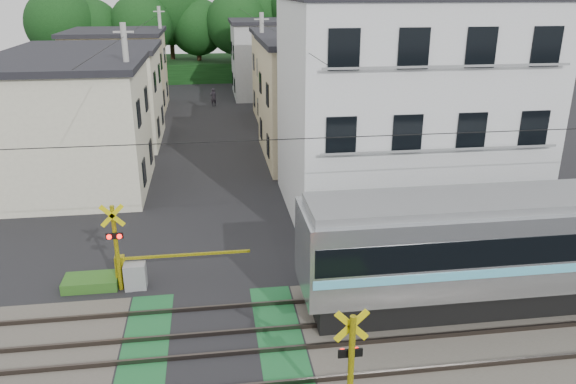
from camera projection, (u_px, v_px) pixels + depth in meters
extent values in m
plane|color=black|center=(213.00, 346.00, 15.77)|extent=(120.00, 120.00, 0.00)
cube|color=#47423A|center=(213.00, 346.00, 15.77)|extent=(120.00, 6.00, 0.00)
cube|color=black|center=(213.00, 346.00, 15.77)|extent=(5.20, 120.00, 0.00)
cube|color=#145126|center=(144.00, 352.00, 15.52)|extent=(1.30, 6.00, 0.00)
cube|color=#145126|center=(280.00, 340.00, 16.02)|extent=(1.30, 6.00, 0.00)
cube|color=#3F3833|center=(214.00, 355.00, 15.28)|extent=(120.00, 0.08, 0.14)
cube|color=#3F3833|center=(213.00, 334.00, 16.21)|extent=(120.00, 0.08, 0.14)
cube|color=#3F3833|center=(212.00, 308.00, 17.51)|extent=(120.00, 0.08, 0.14)
cube|color=black|center=(566.00, 283.00, 18.23)|extent=(16.77, 2.31, 0.87)
cube|color=black|center=(384.00, 301.00, 17.48)|extent=(2.33, 2.14, 0.58)
cube|color=#B5BABF|center=(575.00, 236.00, 17.65)|extent=(17.47, 2.72, 2.52)
cube|color=#59C0E0|center=(573.00, 246.00, 17.77)|extent=(17.29, 2.75, 0.27)
cube|color=black|center=(304.00, 241.00, 16.38)|extent=(0.10, 2.34, 1.51)
cylinder|color=yellow|center=(351.00, 375.00, 12.30)|extent=(0.14, 0.14, 3.00)
cube|color=yellow|center=(352.00, 326.00, 11.98)|extent=(0.77, 0.05, 0.77)
cube|color=yellow|center=(352.00, 326.00, 11.98)|extent=(0.77, 0.05, 0.77)
cube|color=black|center=(350.00, 353.00, 12.22)|extent=(0.55, 0.05, 0.20)
sphere|color=#FF0C07|center=(343.00, 352.00, 12.26)|extent=(0.16, 0.16, 0.16)
sphere|color=#FF0C07|center=(357.00, 351.00, 12.30)|extent=(0.16, 0.16, 0.16)
cylinder|color=yellow|center=(117.00, 249.00, 18.21)|extent=(0.14, 0.14, 3.00)
cube|color=yellow|center=(112.00, 216.00, 17.70)|extent=(0.77, 0.05, 0.77)
cube|color=yellow|center=(112.00, 216.00, 17.70)|extent=(0.77, 0.05, 0.77)
cube|color=black|center=(114.00, 236.00, 17.94)|extent=(0.55, 0.05, 0.20)
sphere|color=#FF0C07|center=(109.00, 237.00, 17.86)|extent=(0.16, 0.16, 0.16)
sphere|color=#FF0C07|center=(119.00, 236.00, 17.90)|extent=(0.16, 0.16, 0.16)
cube|color=gray|center=(135.00, 276.00, 18.63)|extent=(0.70, 0.50, 0.90)
cube|color=yellow|center=(121.00, 271.00, 18.77)|extent=(0.30, 0.30, 1.10)
cube|color=yellow|center=(188.00, 255.00, 18.91)|extent=(4.20, 0.08, 0.08)
cube|color=silver|center=(404.00, 110.00, 24.15)|extent=(10.00, 8.00, 9.00)
cube|color=black|center=(339.00, 214.00, 20.96)|extent=(1.10, 0.06, 1.40)
cube|color=black|center=(402.00, 211.00, 21.29)|extent=(1.10, 0.06, 1.40)
cube|color=black|center=(463.00, 207.00, 21.61)|extent=(1.10, 0.06, 1.40)
cube|color=black|center=(522.00, 204.00, 21.93)|extent=(1.10, 0.06, 1.40)
cube|color=gray|center=(434.00, 226.00, 21.45)|extent=(9.00, 0.06, 0.08)
cube|color=black|center=(341.00, 136.00, 19.93)|extent=(1.10, 0.06, 1.40)
cube|color=black|center=(407.00, 134.00, 20.25)|extent=(1.10, 0.06, 1.40)
cube|color=black|center=(472.00, 131.00, 20.57)|extent=(1.10, 0.06, 1.40)
cube|color=black|center=(534.00, 129.00, 20.89)|extent=(1.10, 0.06, 1.40)
cube|color=gray|center=(441.00, 150.00, 20.41)|extent=(9.00, 0.06, 0.08)
cube|color=black|center=(344.00, 50.00, 18.89)|extent=(1.10, 0.06, 1.40)
cube|color=black|center=(414.00, 48.00, 19.21)|extent=(1.10, 0.06, 1.40)
cube|color=black|center=(481.00, 47.00, 19.53)|extent=(1.10, 0.06, 1.40)
cube|color=black|center=(547.00, 46.00, 19.85)|extent=(1.10, 0.06, 1.40)
cube|color=gray|center=(449.00, 66.00, 19.38)|extent=(9.00, 0.06, 0.08)
cube|color=beige|center=(70.00, 130.00, 26.89)|extent=(7.00, 7.00, 6.00)
cube|color=black|center=(60.00, 64.00, 25.80)|extent=(7.35, 7.35, 0.30)
cube|color=black|center=(144.00, 172.00, 26.31)|extent=(0.06, 1.00, 1.20)
cube|color=black|center=(151.00, 152.00, 29.57)|extent=(0.06, 1.00, 1.20)
cube|color=black|center=(139.00, 113.00, 25.35)|extent=(0.06, 1.00, 1.20)
cube|color=black|center=(146.00, 99.00, 28.60)|extent=(0.06, 1.00, 1.20)
cube|color=beige|center=(325.00, 102.00, 32.26)|extent=(7.00, 8.00, 6.50)
cube|color=black|center=(326.00, 41.00, 31.08)|extent=(7.35, 8.40, 0.30)
cube|color=black|center=(268.00, 146.00, 30.62)|extent=(0.06, 1.00, 1.20)
cube|color=black|center=(261.00, 128.00, 34.33)|extent=(0.06, 1.00, 1.20)
cube|color=black|center=(267.00, 95.00, 29.65)|extent=(0.06, 1.00, 1.20)
cube|color=black|center=(260.00, 83.00, 33.36)|extent=(0.06, 1.00, 1.20)
cube|color=beige|center=(93.00, 98.00, 35.22)|extent=(8.00, 7.00, 5.80)
cube|color=black|center=(87.00, 48.00, 34.16)|extent=(8.40, 7.35, 0.30)
cube|color=black|center=(159.00, 127.00, 34.68)|extent=(0.06, 1.00, 1.20)
cube|color=black|center=(163.00, 115.00, 37.93)|extent=(0.06, 1.00, 1.20)
cube|color=black|center=(155.00, 82.00, 33.71)|extent=(0.06, 1.00, 1.20)
cube|color=black|center=(159.00, 73.00, 36.96)|extent=(0.06, 1.00, 1.20)
cube|color=beige|center=(303.00, 78.00, 41.65)|extent=(7.00, 7.00, 6.20)
cube|color=black|center=(303.00, 32.00, 40.53)|extent=(7.35, 7.35, 0.30)
cube|color=black|center=(258.00, 108.00, 40.19)|extent=(0.06, 1.00, 1.20)
cube|color=black|center=(254.00, 98.00, 43.44)|extent=(0.06, 1.00, 1.20)
cube|color=black|center=(258.00, 68.00, 39.22)|extent=(0.06, 1.00, 1.20)
cube|color=black|center=(253.00, 62.00, 42.47)|extent=(0.06, 1.00, 1.20)
cube|color=beige|center=(119.00, 73.00, 44.50)|extent=(7.00, 8.00, 6.00)
cube|color=black|center=(115.00, 32.00, 43.41)|extent=(7.35, 8.40, 0.30)
cube|color=black|center=(164.00, 98.00, 43.69)|extent=(0.06, 1.00, 1.20)
cube|color=black|center=(167.00, 89.00, 47.41)|extent=(0.06, 1.00, 1.20)
cube|color=black|center=(161.00, 61.00, 42.72)|extent=(0.06, 1.00, 1.20)
cube|color=black|center=(165.00, 55.00, 46.44)|extent=(0.06, 1.00, 1.20)
cube|color=#ADB0B3|center=(277.00, 60.00, 50.82)|extent=(8.00, 7.00, 6.40)
cube|color=black|center=(277.00, 21.00, 49.66)|extent=(8.40, 7.35, 0.30)
cube|color=black|center=(234.00, 85.00, 49.32)|extent=(0.06, 1.00, 1.20)
cube|color=black|center=(233.00, 79.00, 52.57)|extent=(0.06, 1.00, 1.20)
cube|color=black|center=(233.00, 52.00, 48.35)|extent=(0.06, 1.00, 1.20)
cube|color=black|center=(232.00, 48.00, 51.60)|extent=(0.06, 1.00, 1.20)
cube|color=#133913|center=(206.00, 68.00, 61.88)|extent=(40.00, 10.00, 2.00)
cylinder|color=#332114|center=(66.00, 63.00, 55.01)|extent=(0.50, 0.50, 4.69)
sphere|color=#133913|center=(60.00, 24.00, 53.71)|extent=(6.56, 6.56, 6.56)
cylinder|color=#332114|center=(96.00, 63.00, 56.96)|extent=(0.50, 0.50, 4.20)
sphere|color=#133913|center=(92.00, 29.00, 55.80)|extent=(5.88, 5.88, 5.88)
cylinder|color=#332114|center=(144.00, 61.00, 57.43)|extent=(0.50, 0.50, 4.42)
sphere|color=#133913|center=(141.00, 26.00, 56.20)|extent=(6.19, 6.19, 6.19)
cylinder|color=#332114|center=(173.00, 51.00, 60.68)|extent=(0.50, 0.50, 5.78)
sphere|color=#133913|center=(169.00, 6.00, 59.08)|extent=(8.09, 8.09, 8.09)
cylinder|color=#332114|center=(199.00, 59.00, 59.92)|extent=(0.50, 0.50, 4.19)
sphere|color=#133913|center=(198.00, 27.00, 58.76)|extent=(5.86, 5.86, 5.86)
cylinder|color=#332114|center=(238.00, 59.00, 58.68)|extent=(0.50, 0.50, 4.53)
sphere|color=#133913|center=(237.00, 23.00, 57.43)|extent=(6.34, 6.34, 6.34)
cylinder|color=#332114|center=(264.00, 55.00, 60.97)|extent=(0.50, 0.50, 4.93)
sphere|color=#133913|center=(264.00, 17.00, 59.61)|extent=(6.90, 6.90, 6.90)
cylinder|color=#332114|center=(307.00, 53.00, 59.18)|extent=(0.50, 0.50, 5.64)
sphere|color=#133913|center=(308.00, 8.00, 57.62)|extent=(7.90, 7.90, 7.90)
cylinder|color=#332114|center=(336.00, 52.00, 60.74)|extent=(0.50, 0.50, 5.56)
sphere|color=#133913|center=(337.00, 9.00, 59.20)|extent=(7.78, 7.78, 7.78)
cube|color=black|center=(419.00, 134.00, 15.74)|extent=(60.00, 0.02, 0.02)
cylinder|color=#A5A5A0|center=(131.00, 112.00, 26.02)|extent=(0.26, 0.26, 8.00)
cube|color=#A5A5A0|center=(123.00, 32.00, 24.77)|extent=(0.90, 0.08, 0.08)
cylinder|color=#A5A5A0|center=(263.00, 79.00, 35.30)|extent=(0.26, 0.26, 8.00)
cube|color=#A5A5A0|center=(262.00, 19.00, 34.05)|extent=(0.90, 0.08, 0.08)
cylinder|color=#A5A5A0|center=(162.00, 58.00, 45.53)|extent=(0.26, 0.26, 8.00)
cube|color=#A5A5A0|center=(159.00, 11.00, 44.28)|extent=(0.90, 0.08, 0.08)
cube|color=black|center=(146.00, 22.00, 34.60)|extent=(0.02, 42.00, 0.02)
cube|color=black|center=(259.00, 21.00, 35.51)|extent=(0.02, 42.00, 0.02)
imported|color=#38323F|center=(213.00, 97.00, 46.85)|extent=(0.64, 0.54, 1.51)
cube|color=#2D5E1E|center=(91.00, 282.00, 18.81)|extent=(1.80, 1.00, 0.36)
cube|color=#2D5E1E|center=(346.00, 276.00, 19.30)|extent=(1.50, 0.90, 0.30)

